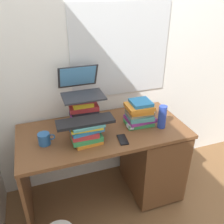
{
  "coord_description": "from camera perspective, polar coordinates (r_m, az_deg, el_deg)",
  "views": [
    {
      "loc": [
        -0.48,
        -1.59,
        1.8
      ],
      "look_at": [
        0.06,
        -0.04,
        0.93
      ],
      "focal_mm": 38.14,
      "sensor_mm": 36.0,
      "label": 1
    }
  ],
  "objects": [
    {
      "name": "water_bottle",
      "position": [
        2.0,
        11.94,
        -1.14
      ],
      "size": [
        0.07,
        0.07,
        0.2
      ],
      "primitive_type": "cylinder",
      "color": "#263FA5",
      "rests_on": "desk"
    },
    {
      "name": "computer_mouse",
      "position": [
        1.99,
        4.36,
        -3.44
      ],
      "size": [
        0.06,
        0.1,
        0.04
      ],
      "primitive_type": "ellipsoid",
      "color": "#A5A8AD",
      "rests_on": "desk"
    },
    {
      "name": "keyboard",
      "position": [
        1.74,
        -6.41,
        -2.26
      ],
      "size": [
        0.42,
        0.15,
        0.02
      ],
      "primitive_type": "cube",
      "rotation": [
        0.0,
        0.0,
        -0.01
      ],
      "color": "black",
      "rests_on": "book_stack_keyboard_riser"
    },
    {
      "name": "book_stack_side",
      "position": [
        2.02,
        6.64,
        -0.3
      ],
      "size": [
        0.25,
        0.2,
        0.21
      ],
      "color": "#338C4C",
      "rests_on": "desk"
    },
    {
      "name": "laptop",
      "position": [
        1.96,
        -7.47,
        5.79
      ],
      "size": [
        0.33,
        0.34,
        0.22
      ],
      "color": "#2D2D33",
      "rests_on": "book_stack_tall"
    },
    {
      "name": "book_stack_tall",
      "position": [
        1.97,
        -6.76,
        -0.01
      ],
      "size": [
        0.25,
        0.2,
        0.27
      ],
      "color": "black",
      "rests_on": "desk"
    },
    {
      "name": "book_stack_keyboard_riser",
      "position": [
        1.78,
        -6.2,
        -4.79
      ],
      "size": [
        0.25,
        0.19,
        0.17
      ],
      "color": "orange",
      "rests_on": "desk"
    },
    {
      "name": "wall_back",
      "position": [
        2.08,
        -5.4,
        13.99
      ],
      "size": [
        6.0,
        0.06,
        2.6
      ],
      "color": "white",
      "rests_on": "ground"
    },
    {
      "name": "cell_phone",
      "position": [
        1.84,
        2.58,
        -6.62
      ],
      "size": [
        0.08,
        0.14,
        0.01
      ],
      "primitive_type": "cube",
      "rotation": [
        0.0,
        0.0,
        -0.11
      ],
      "color": "black",
      "rests_on": "desk"
    },
    {
      "name": "desk",
      "position": [
        2.25,
        6.92,
        -10.37
      ],
      "size": [
        1.38,
        0.66,
        0.75
      ],
      "color": "brown",
      "rests_on": "ground"
    },
    {
      "name": "mug",
      "position": [
        1.85,
        -15.9,
        -6.21
      ],
      "size": [
        0.13,
        0.09,
        0.09
      ],
      "color": "#265999",
      "rests_on": "desk"
    },
    {
      "name": "ground_plane",
      "position": [
        2.45,
        -1.75,
        -19.28
      ],
      "size": [
        6.0,
        6.0,
        0.0
      ],
      "primitive_type": "plane",
      "color": "brown"
    }
  ]
}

